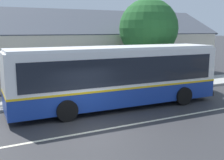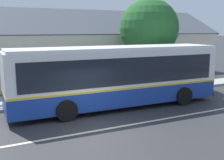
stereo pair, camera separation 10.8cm
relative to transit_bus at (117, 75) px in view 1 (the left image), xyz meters
The scene contains 7 objects.
ground_plane 4.15m from the transit_bus, 129.71° to the right, with size 300.00×300.00×0.00m, color #2D2D30.
sidewalk_far 4.26m from the transit_bus, 127.87° to the left, with size 60.00×3.00×0.15m, color #9E9E99.
lane_divider_stripe 4.15m from the transit_bus, 129.71° to the right, with size 60.00×0.16×0.01m, color beige.
community_building 10.31m from the transit_bus, 88.23° to the left, with size 26.69×8.96×6.87m.
transit_bus is the anchor object (origin of this frame).
bench_down_street 3.52m from the transit_bus, 125.13° to the left, with size 1.51×0.51×0.94m.
street_tree_primary 6.71m from the transit_bus, 40.57° to the left, with size 4.24×4.24×6.34m.
Camera 1 is at (-4.55, -10.12, 4.13)m, focal length 45.00 mm.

